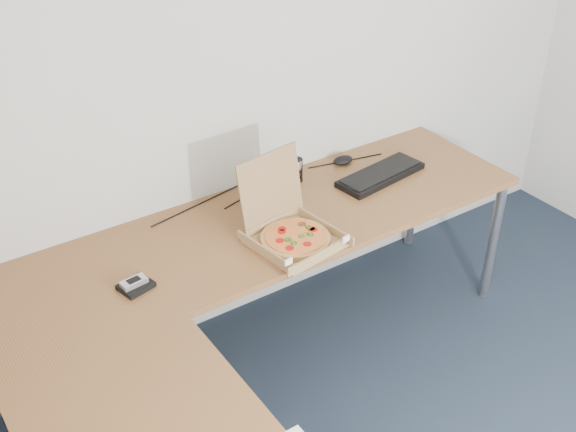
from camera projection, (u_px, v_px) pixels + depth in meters
desk at (251, 309)px, 2.71m from camera, size 2.50×2.20×0.73m
pizza_box at (293, 233)px, 3.01m from camera, size 0.33×0.38×0.33m
drinking_glass at (296, 170)px, 3.44m from camera, size 0.06×0.06×0.11m
keyboard at (381, 175)px, 3.48m from camera, size 0.48×0.23×0.03m
mouse at (343, 160)px, 3.60m from camera, size 0.13×0.10×0.04m
wallet at (136, 286)px, 2.76m from camera, size 0.14×0.13×0.02m
phone at (134, 282)px, 2.75m from camera, size 0.11×0.06×0.02m
dome_speaker at (289, 171)px, 3.46m from camera, size 0.09×0.09×0.08m
cable_bundle at (266, 185)px, 3.43m from camera, size 0.61×0.13×0.01m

